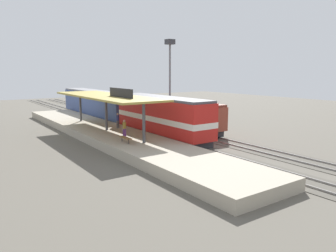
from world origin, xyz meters
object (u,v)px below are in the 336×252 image
at_px(passenger_carriage_single, 96,104).
at_px(person_walking, 118,120).
at_px(platform_bench, 125,138).
at_px(locomotive, 161,117).
at_px(freight_car, 184,116).
at_px(light_mast, 170,63).
at_px(person_waiting, 124,127).

distance_m(passenger_carriage_single, person_walking, 13.98).
xyz_separation_m(passenger_carriage_single, person_walking, (-3.04, -13.64, -0.46)).
xyz_separation_m(platform_bench, person_walking, (2.96, 7.47, 0.51)).
distance_m(locomotive, passenger_carriage_single, 18.00).
height_order(passenger_carriage_single, freight_car, passenger_carriage_single).
xyz_separation_m(freight_car, light_mast, (3.20, 7.45, 6.43)).
relative_size(freight_car, person_walking, 7.02).
height_order(locomotive, person_waiting, locomotive).
distance_m(platform_bench, person_walking, 8.05).
height_order(locomotive, light_mast, light_mast).
height_order(person_waiting, person_walking, same).
bearing_deg(person_waiting, light_mast, 38.93).
xyz_separation_m(locomotive, light_mast, (7.80, 9.48, 5.99)).
relative_size(passenger_carriage_single, light_mast, 1.71).
relative_size(locomotive, person_waiting, 8.44).
relative_size(platform_bench, freight_car, 0.14).
bearing_deg(platform_bench, locomotive, 27.40).
height_order(freight_car, person_walking, freight_car).
xyz_separation_m(passenger_carriage_single, light_mast, (7.80, -8.52, 6.08)).
xyz_separation_m(passenger_carriage_single, person_waiting, (-4.84, -18.73, -0.46)).
relative_size(light_mast, person_walking, 6.84).
bearing_deg(platform_bench, freight_car, 25.88).
height_order(platform_bench, freight_car, freight_car).
relative_size(person_waiting, person_walking, 1.00).
relative_size(platform_bench, light_mast, 0.15).
xyz_separation_m(passenger_carriage_single, freight_car, (4.60, -15.97, -0.34)).
height_order(locomotive, freight_car, locomotive).
distance_m(platform_bench, locomotive, 6.84).
bearing_deg(person_waiting, freight_car, 16.33).
relative_size(locomotive, passenger_carriage_single, 0.72).
relative_size(locomotive, light_mast, 1.23).
bearing_deg(light_mast, locomotive, -129.45).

